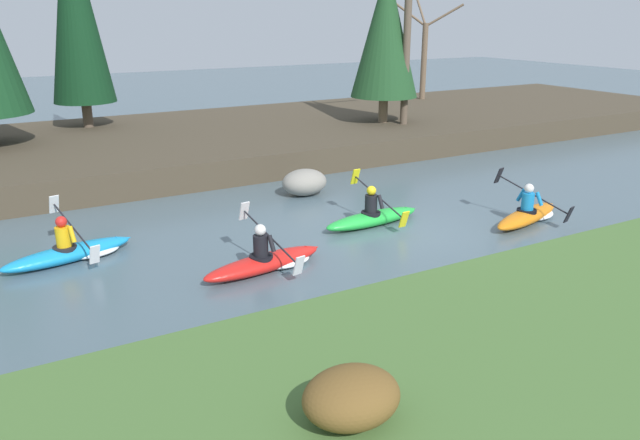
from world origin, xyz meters
The scene contains 13 objects.
ground_plane centered at (0.00, 0.00, 0.00)m, with size 90.00×90.00×0.00m, color #4C606B.
riverbank_near centered at (0.00, -6.04, 0.31)m, with size 44.00×5.71×0.63m.
riverbank_far centered at (0.00, 10.81, 0.42)m, with size 44.00×10.14×0.83m.
conifer_tree_mid_left centered at (-4.51, 13.61, 5.22)m, with size 2.25×2.25×7.87m.
conifer_tree_centre centered at (5.80, 9.05, 4.25)m, with size 2.58×2.58×5.85m.
bare_tree_mid_downstream centered at (6.26, 8.35, 4.59)m, with size 4.36×4.30×7.98m.
bare_tree_downstream centered at (11.49, 13.80, 3.10)m, with size 2.69×2.66×4.80m.
shrub_clump_second centered at (-5.27, -6.14, 0.93)m, with size 1.14×0.95×0.62m.
kayaker_lead centered at (3.31, -0.86, 0.20)m, with size 2.77×2.04×1.20m.
kayaker_middle centered at (-0.23, 0.82, 0.22)m, with size 2.79×2.07×1.20m.
kayaker_trailing centered at (-3.63, -0.44, 0.20)m, with size 2.80×2.07×1.20m.
kayaker_far_back centered at (-6.97, 2.05, 0.20)m, with size 2.79×2.05×1.20m.
boulder_midstream centered at (-0.43, 4.00, 0.37)m, with size 1.32×1.03×0.75m.
Camera 1 is at (-8.47, -11.09, 4.95)m, focal length 35.00 mm.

